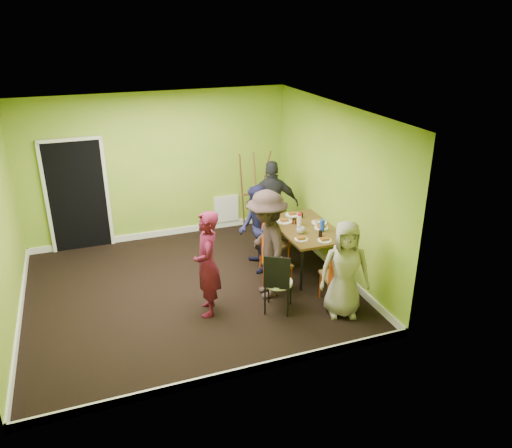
% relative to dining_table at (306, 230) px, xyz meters
% --- Properties ---
extents(ground, '(5.00, 5.00, 0.00)m').
position_rel_dining_table_xyz_m(ground, '(-2.05, -0.07, -0.70)').
color(ground, black).
rests_on(ground, ground).
extents(room_walls, '(5.04, 4.54, 2.82)m').
position_rel_dining_table_xyz_m(room_walls, '(-2.07, -0.03, 0.29)').
color(room_walls, '#7AAA2B').
rests_on(room_walls, ground).
extents(dining_table, '(0.90, 1.50, 0.75)m').
position_rel_dining_table_xyz_m(dining_table, '(0.00, 0.00, 0.00)').
color(dining_table, black).
rests_on(dining_table, ground).
extents(chair_left_far, '(0.53, 0.53, 0.97)m').
position_rel_dining_table_xyz_m(chair_left_far, '(-0.59, 0.09, -0.15)').
color(chair_left_far, '#E65015').
rests_on(chair_left_far, ground).
extents(chair_left_near, '(0.43, 0.43, 0.90)m').
position_rel_dining_table_xyz_m(chair_left_near, '(-0.79, -0.51, -0.19)').
color(chair_left_near, '#E65015').
rests_on(chair_left_near, ground).
extents(chair_back_end, '(0.42, 0.49, 0.92)m').
position_rel_dining_table_xyz_m(chair_back_end, '(-0.20, 0.93, -0.04)').
color(chair_back_end, '#E65015').
rests_on(chair_back_end, ground).
extents(chair_front_end, '(0.45, 0.45, 0.98)m').
position_rel_dining_table_xyz_m(chair_front_end, '(-0.08, -1.28, -0.15)').
color(chair_front_end, '#E65015').
rests_on(chair_front_end, ground).
extents(chair_bentwood, '(0.51, 0.51, 0.96)m').
position_rel_dining_table_xyz_m(chair_bentwood, '(-0.98, -1.14, -0.17)').
color(chair_bentwood, black).
rests_on(chair_bentwood, ground).
extents(easel, '(0.66, 0.62, 1.65)m').
position_rel_dining_table_xyz_m(easel, '(-0.29, 1.81, 0.12)').
color(easel, brown).
rests_on(easel, ground).
extents(plate_near_left, '(0.26, 0.26, 0.01)m').
position_rel_dining_table_xyz_m(plate_near_left, '(-0.25, 0.35, 0.06)').
color(plate_near_left, white).
rests_on(plate_near_left, dining_table).
extents(plate_near_right, '(0.22, 0.22, 0.01)m').
position_rel_dining_table_xyz_m(plate_near_right, '(-0.29, -0.42, 0.06)').
color(plate_near_right, white).
rests_on(plate_near_right, dining_table).
extents(plate_far_back, '(0.26, 0.26, 0.01)m').
position_rel_dining_table_xyz_m(plate_far_back, '(0.01, 0.59, 0.06)').
color(plate_far_back, white).
rests_on(plate_far_back, dining_table).
extents(plate_far_front, '(0.23, 0.23, 0.01)m').
position_rel_dining_table_xyz_m(plate_far_front, '(0.04, -0.59, 0.06)').
color(plate_far_front, white).
rests_on(plate_far_front, dining_table).
extents(plate_wall_back, '(0.27, 0.27, 0.01)m').
position_rel_dining_table_xyz_m(plate_wall_back, '(0.29, 0.09, 0.06)').
color(plate_wall_back, white).
rests_on(plate_wall_back, dining_table).
extents(plate_wall_front, '(0.23, 0.23, 0.01)m').
position_rel_dining_table_xyz_m(plate_wall_front, '(0.22, -0.12, 0.06)').
color(plate_wall_front, white).
rests_on(plate_wall_front, dining_table).
extents(thermos, '(0.07, 0.07, 0.20)m').
position_rel_dining_table_xyz_m(thermos, '(-0.09, 0.08, 0.16)').
color(thermos, white).
rests_on(thermos, dining_table).
extents(blue_bottle, '(0.08, 0.08, 0.21)m').
position_rel_dining_table_xyz_m(blue_bottle, '(0.17, -0.25, 0.16)').
color(blue_bottle, blue).
rests_on(blue_bottle, dining_table).
extents(orange_bottle, '(0.03, 0.03, 0.08)m').
position_rel_dining_table_xyz_m(orange_bottle, '(-0.13, 0.20, 0.09)').
color(orange_bottle, '#E65015').
rests_on(orange_bottle, dining_table).
extents(glass_mid, '(0.06, 0.06, 0.10)m').
position_rel_dining_table_xyz_m(glass_mid, '(-0.13, 0.21, 0.11)').
color(glass_mid, black).
rests_on(glass_mid, dining_table).
extents(glass_back, '(0.07, 0.07, 0.09)m').
position_rel_dining_table_xyz_m(glass_back, '(0.10, 0.42, 0.10)').
color(glass_back, black).
rests_on(glass_back, dining_table).
extents(glass_front, '(0.06, 0.06, 0.11)m').
position_rel_dining_table_xyz_m(glass_front, '(0.05, -0.42, 0.11)').
color(glass_front, black).
rests_on(glass_front, dining_table).
extents(cup_a, '(0.13, 0.13, 0.11)m').
position_rel_dining_table_xyz_m(cup_a, '(-0.19, -0.19, 0.11)').
color(cup_a, white).
rests_on(cup_a, dining_table).
extents(cup_b, '(0.09, 0.09, 0.08)m').
position_rel_dining_table_xyz_m(cup_b, '(0.20, -0.02, 0.10)').
color(cup_b, white).
rests_on(cup_b, dining_table).
extents(person_standing, '(0.50, 0.65, 1.58)m').
position_rel_dining_table_xyz_m(person_standing, '(-1.93, -0.79, 0.10)').
color(person_standing, '#560E27').
rests_on(person_standing, ground).
extents(person_left_far, '(0.64, 0.78, 1.49)m').
position_rel_dining_table_xyz_m(person_left_far, '(-0.80, 0.23, 0.05)').
color(person_left_far, '#151535').
rests_on(person_left_far, ground).
extents(person_left_near, '(0.76, 1.17, 1.71)m').
position_rel_dining_table_xyz_m(person_left_near, '(-0.95, -0.62, 0.16)').
color(person_left_near, '#2F211F').
rests_on(person_left_near, ground).
extents(person_back_end, '(1.04, 0.66, 1.65)m').
position_rel_dining_table_xyz_m(person_back_end, '(-0.20, 1.02, 0.13)').
color(person_back_end, black).
rests_on(person_back_end, ground).
extents(person_front_end, '(0.82, 0.66, 1.45)m').
position_rel_dining_table_xyz_m(person_front_end, '(-0.11, -1.50, 0.03)').
color(person_front_end, gray).
rests_on(person_front_end, ground).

